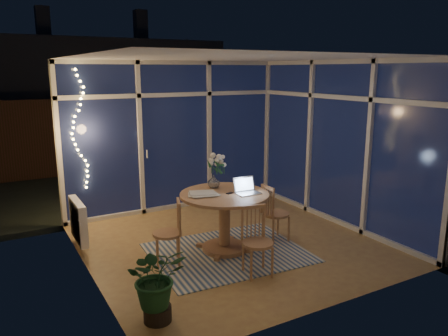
% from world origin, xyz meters
% --- Properties ---
extents(floor, '(4.00, 4.00, 0.00)m').
position_xyz_m(floor, '(0.00, 0.00, 0.00)').
color(floor, '#996F42').
rests_on(floor, ground).
extents(ceiling, '(4.00, 4.00, 0.00)m').
position_xyz_m(ceiling, '(0.00, 0.00, 2.60)').
color(ceiling, white).
rests_on(ceiling, wall_back).
extents(wall_back, '(4.00, 0.04, 2.60)m').
position_xyz_m(wall_back, '(0.00, 2.00, 1.30)').
color(wall_back, silver).
rests_on(wall_back, floor).
extents(wall_front, '(4.00, 0.04, 2.60)m').
position_xyz_m(wall_front, '(0.00, -2.00, 1.30)').
color(wall_front, silver).
rests_on(wall_front, floor).
extents(wall_left, '(0.04, 4.00, 2.60)m').
position_xyz_m(wall_left, '(-2.00, 0.00, 1.30)').
color(wall_left, silver).
rests_on(wall_left, floor).
extents(wall_right, '(0.04, 4.00, 2.60)m').
position_xyz_m(wall_right, '(2.00, 0.00, 1.30)').
color(wall_right, silver).
rests_on(wall_right, floor).
extents(window_wall_back, '(4.00, 0.10, 2.60)m').
position_xyz_m(window_wall_back, '(0.00, 1.96, 1.30)').
color(window_wall_back, silver).
rests_on(window_wall_back, floor).
extents(window_wall_right, '(0.10, 4.00, 2.60)m').
position_xyz_m(window_wall_right, '(1.96, 0.00, 1.30)').
color(window_wall_right, silver).
rests_on(window_wall_right, floor).
extents(radiator, '(0.10, 0.70, 0.58)m').
position_xyz_m(radiator, '(-1.94, 0.90, 0.40)').
color(radiator, white).
rests_on(radiator, wall_left).
extents(fairy_lights, '(0.24, 0.10, 1.85)m').
position_xyz_m(fairy_lights, '(-1.65, 1.88, 1.52)').
color(fairy_lights, '#FFD166').
rests_on(fairy_lights, window_wall_back).
extents(garden_patio, '(12.00, 6.00, 0.10)m').
position_xyz_m(garden_patio, '(0.50, 5.00, -0.06)').
color(garden_patio, black).
rests_on(garden_patio, ground).
extents(garden_fence, '(11.00, 0.08, 1.80)m').
position_xyz_m(garden_fence, '(0.00, 5.50, 0.90)').
color(garden_fence, '#3D2916').
rests_on(garden_fence, ground).
extents(neighbour_roof, '(7.00, 3.00, 2.20)m').
position_xyz_m(neighbour_roof, '(0.30, 8.50, 2.20)').
color(neighbour_roof, '#2E3038').
rests_on(neighbour_roof, ground).
extents(garden_shrubs, '(0.90, 0.90, 0.90)m').
position_xyz_m(garden_shrubs, '(-0.80, 3.40, 0.45)').
color(garden_shrubs, '#183316').
rests_on(garden_shrubs, ground).
extents(rug, '(2.13, 1.75, 0.01)m').
position_xyz_m(rug, '(-0.22, -0.27, 0.01)').
color(rug, beige).
rests_on(rug, floor).
extents(dining_table, '(1.28, 1.28, 0.82)m').
position_xyz_m(dining_table, '(-0.22, -0.17, 0.41)').
color(dining_table, '#9D6B47').
rests_on(dining_table, floor).
extents(chair_left, '(0.50, 0.50, 0.85)m').
position_xyz_m(chair_left, '(-1.05, -0.16, 0.43)').
color(chair_left, '#9D6B47').
rests_on(chair_left, floor).
extents(chair_right, '(0.40, 0.40, 0.86)m').
position_xyz_m(chair_right, '(0.61, -0.22, 0.43)').
color(chair_right, '#9D6B47').
rests_on(chair_right, floor).
extents(chair_front, '(0.47, 0.47, 0.86)m').
position_xyz_m(chair_front, '(-0.23, -1.00, 0.43)').
color(chair_front, '#9D6B47').
rests_on(chair_front, floor).
extents(laptop, '(0.32, 0.28, 0.23)m').
position_xyz_m(laptop, '(0.05, -0.34, 0.94)').
color(laptop, silver).
rests_on(laptop, dining_table).
extents(flower_vase, '(0.21, 0.21, 0.21)m').
position_xyz_m(flower_vase, '(-0.21, 0.15, 0.93)').
color(flower_vase, silver).
rests_on(flower_vase, dining_table).
extents(bowl, '(0.16, 0.16, 0.04)m').
position_xyz_m(bowl, '(0.10, -0.03, 0.84)').
color(bowl, silver).
rests_on(bowl, dining_table).
extents(newspapers, '(0.41, 0.36, 0.02)m').
position_xyz_m(newspapers, '(-0.48, -0.10, 0.83)').
color(newspapers, beige).
rests_on(newspapers, dining_table).
extents(phone, '(0.11, 0.08, 0.01)m').
position_xyz_m(phone, '(-0.16, -0.21, 0.83)').
color(phone, black).
rests_on(phone, dining_table).
extents(potted_plant, '(0.61, 0.55, 0.76)m').
position_xyz_m(potted_plant, '(-1.65, -1.35, 0.38)').
color(potted_plant, '#1A4924').
rests_on(potted_plant, floor).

